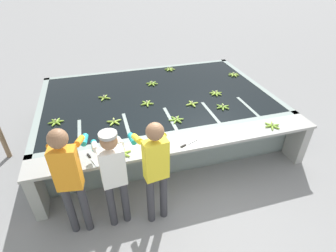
{
  "coord_description": "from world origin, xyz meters",
  "views": [
    {
      "loc": [
        -1.17,
        -2.92,
        3.38
      ],
      "look_at": [
        0.0,
        1.1,
        0.6
      ],
      "focal_mm": 28.0,
      "sensor_mm": 36.0,
      "label": 1
    }
  ],
  "objects_px": {
    "worker_0": "(69,174)",
    "banana_bunch_floating_6": "(176,120)",
    "knife_1": "(187,144)",
    "banana_bunch_floating_0": "(223,107)",
    "banana_bunch_floating_2": "(152,84)",
    "banana_bunch_floating_1": "(104,98)",
    "banana_bunch_floating_4": "(192,104)",
    "banana_bunch_ledge_1": "(123,153)",
    "banana_bunch_floating_11": "(216,93)",
    "banana_bunch_floating_3": "(170,69)",
    "banana_bunch_floating_7": "(56,122)",
    "worker_1": "(113,172)",
    "banana_bunch_floating_10": "(234,75)",
    "banana_bunch_floating_9": "(57,136)",
    "banana_bunch_ledge_0": "(272,126)",
    "worker_2": "(155,165)",
    "banana_bunch_floating_5": "(147,103)",
    "knife_0": "(91,158)",
    "banana_bunch_floating_8": "(114,122)"
  },
  "relations": [
    {
      "from": "worker_0",
      "to": "banana_bunch_floating_5",
      "type": "distance_m",
      "value": 2.35
    },
    {
      "from": "banana_bunch_ledge_1",
      "to": "banana_bunch_floating_11",
      "type": "bearing_deg",
      "value": 33.61
    },
    {
      "from": "worker_1",
      "to": "banana_bunch_floating_6",
      "type": "bearing_deg",
      "value": 42.78
    },
    {
      "from": "banana_bunch_floating_3",
      "to": "banana_bunch_ledge_1",
      "type": "relative_size",
      "value": 1.0
    },
    {
      "from": "banana_bunch_floating_0",
      "to": "banana_bunch_ledge_0",
      "type": "xyz_separation_m",
      "value": [
        0.52,
        -0.85,
        0.0
      ]
    },
    {
      "from": "banana_bunch_floating_0",
      "to": "banana_bunch_floating_2",
      "type": "distance_m",
      "value": 1.8
    },
    {
      "from": "worker_1",
      "to": "banana_bunch_floating_0",
      "type": "height_order",
      "value": "worker_1"
    },
    {
      "from": "banana_bunch_floating_11",
      "to": "knife_0",
      "type": "distance_m",
      "value": 3.01
    },
    {
      "from": "banana_bunch_floating_1",
      "to": "banana_bunch_floating_4",
      "type": "bearing_deg",
      "value": -24.45
    },
    {
      "from": "banana_bunch_floating_8",
      "to": "banana_bunch_ledge_0",
      "type": "bearing_deg",
      "value": -18.95
    },
    {
      "from": "banana_bunch_floating_0",
      "to": "banana_bunch_floating_3",
      "type": "height_order",
      "value": "same"
    },
    {
      "from": "banana_bunch_ledge_0",
      "to": "banana_bunch_floating_0",
      "type": "bearing_deg",
      "value": 121.42
    },
    {
      "from": "banana_bunch_floating_1",
      "to": "banana_bunch_floating_10",
      "type": "relative_size",
      "value": 0.93
    },
    {
      "from": "banana_bunch_floating_9",
      "to": "banana_bunch_ledge_1",
      "type": "bearing_deg",
      "value": -37.96
    },
    {
      "from": "banana_bunch_floating_0",
      "to": "banana_bunch_floating_10",
      "type": "xyz_separation_m",
      "value": [
        0.98,
        1.4,
        -0.0
      ]
    },
    {
      "from": "worker_0",
      "to": "banana_bunch_floating_9",
      "type": "height_order",
      "value": "worker_0"
    },
    {
      "from": "banana_bunch_floating_9",
      "to": "knife_0",
      "type": "bearing_deg",
      "value": -54.77
    },
    {
      "from": "banana_bunch_floating_3",
      "to": "knife_0",
      "type": "height_order",
      "value": "banana_bunch_floating_3"
    },
    {
      "from": "banana_bunch_floating_4",
      "to": "banana_bunch_ledge_0",
      "type": "xyz_separation_m",
      "value": [
        1.05,
        -1.13,
        0.0
      ]
    },
    {
      "from": "banana_bunch_ledge_1",
      "to": "knife_0",
      "type": "height_order",
      "value": "banana_bunch_ledge_1"
    },
    {
      "from": "banana_bunch_floating_6",
      "to": "banana_bunch_ledge_0",
      "type": "xyz_separation_m",
      "value": [
        1.53,
        -0.66,
        0.0
      ]
    },
    {
      "from": "banana_bunch_floating_11",
      "to": "knife_0",
      "type": "xyz_separation_m",
      "value": [
        -2.66,
        -1.43,
        -0.01
      ]
    },
    {
      "from": "knife_1",
      "to": "banana_bunch_floating_2",
      "type": "bearing_deg",
      "value": 90.02
    },
    {
      "from": "banana_bunch_floating_5",
      "to": "banana_bunch_floating_11",
      "type": "bearing_deg",
      "value": 1.08
    },
    {
      "from": "worker_1",
      "to": "banana_bunch_floating_0",
      "type": "distance_m",
      "value": 2.62
    },
    {
      "from": "worker_1",
      "to": "banana_bunch_floating_10",
      "type": "distance_m",
      "value": 4.24
    },
    {
      "from": "worker_1",
      "to": "banana_bunch_floating_1",
      "type": "bearing_deg",
      "value": 88.44
    },
    {
      "from": "banana_bunch_floating_7",
      "to": "banana_bunch_floating_9",
      "type": "bearing_deg",
      "value": -84.8
    },
    {
      "from": "banana_bunch_ledge_1",
      "to": "banana_bunch_floating_10",
      "type": "bearing_deg",
      "value": 36.74
    },
    {
      "from": "banana_bunch_floating_11",
      "to": "banana_bunch_floating_7",
      "type": "bearing_deg",
      "value": -175.49
    },
    {
      "from": "banana_bunch_floating_2",
      "to": "banana_bunch_floating_6",
      "type": "relative_size",
      "value": 1.0
    },
    {
      "from": "worker_0",
      "to": "banana_bunch_ledge_1",
      "type": "xyz_separation_m",
      "value": [
        0.72,
        0.44,
        -0.18
      ]
    },
    {
      "from": "banana_bunch_floating_7",
      "to": "knife_1",
      "type": "height_order",
      "value": "banana_bunch_floating_7"
    },
    {
      "from": "banana_bunch_floating_4",
      "to": "knife_0",
      "type": "distance_m",
      "value": 2.3
    },
    {
      "from": "banana_bunch_floating_5",
      "to": "banana_bunch_ledge_1",
      "type": "distance_m",
      "value": 1.59
    },
    {
      "from": "banana_bunch_floating_4",
      "to": "worker_2",
      "type": "bearing_deg",
      "value": -124.41
    },
    {
      "from": "banana_bunch_floating_10",
      "to": "banana_bunch_floating_3",
      "type": "bearing_deg",
      "value": 150.96
    },
    {
      "from": "banana_bunch_floating_11",
      "to": "banana_bunch_floating_2",
      "type": "bearing_deg",
      "value": 144.01
    },
    {
      "from": "banana_bunch_floating_5",
      "to": "banana_bunch_floating_8",
      "type": "distance_m",
      "value": 0.87
    },
    {
      "from": "banana_bunch_floating_5",
      "to": "banana_bunch_floating_8",
      "type": "xyz_separation_m",
      "value": [
        -0.71,
        -0.5,
        0.0
      ]
    },
    {
      "from": "worker_0",
      "to": "banana_bunch_floating_6",
      "type": "xyz_separation_m",
      "value": [
        1.78,
        1.13,
        -0.19
      ]
    },
    {
      "from": "banana_bunch_floating_7",
      "to": "banana_bunch_ledge_1",
      "type": "bearing_deg",
      "value": -49.89
    },
    {
      "from": "banana_bunch_floating_2",
      "to": "banana_bunch_ledge_1",
      "type": "height_order",
      "value": "banana_bunch_ledge_1"
    },
    {
      "from": "banana_bunch_floating_6",
      "to": "knife_0",
      "type": "bearing_deg",
      "value": -156.79
    },
    {
      "from": "banana_bunch_ledge_0",
      "to": "banana_bunch_floating_3",
      "type": "bearing_deg",
      "value": 107.44
    },
    {
      "from": "banana_bunch_floating_1",
      "to": "banana_bunch_floating_4",
      "type": "relative_size",
      "value": 0.93
    },
    {
      "from": "banana_bunch_floating_10",
      "to": "banana_bunch_ledge_0",
      "type": "relative_size",
      "value": 1.0
    },
    {
      "from": "banana_bunch_floating_1",
      "to": "banana_bunch_floating_2",
      "type": "height_order",
      "value": "same"
    },
    {
      "from": "worker_0",
      "to": "knife_1",
      "type": "xyz_separation_m",
      "value": [
        1.72,
        0.4,
        -0.19
      ]
    },
    {
      "from": "banana_bunch_floating_1",
      "to": "banana_bunch_floating_3",
      "type": "bearing_deg",
      "value": 33.11
    }
  ]
}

